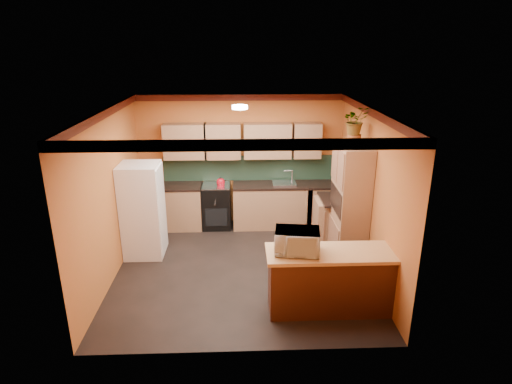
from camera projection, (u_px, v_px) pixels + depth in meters
room_shell at (242, 145)px, 6.93m from camera, size 4.24×4.24×2.72m
base_cabinets_back at (247, 206)px, 8.91m from camera, size 3.65×0.60×0.88m
countertop_back at (247, 185)px, 8.76m from camera, size 3.65×0.62×0.04m
stove at (217, 206)px, 8.88m from camera, size 0.58×0.58×0.91m
kettle at (221, 182)px, 8.66m from camera, size 0.22×0.22×0.18m
sink at (284, 183)px, 8.77m from camera, size 0.48×0.40×0.03m
base_cabinets_right at (336, 222)px, 8.13m from camera, size 0.60×0.80×0.88m
countertop_right at (337, 199)px, 7.98m from camera, size 0.62×0.80×0.04m
fridge at (143, 210)px, 7.58m from camera, size 0.68×0.66×1.70m
pantry at (350, 205)px, 7.27m from camera, size 0.48×0.90×2.10m
fern_pot at (354, 139)px, 6.95m from camera, size 0.22×0.22×0.16m
fern at (355, 120)px, 6.85m from camera, size 0.47×0.43×0.45m
breakfast_bar at (332, 282)px, 6.08m from camera, size 1.80×0.55×0.88m
bar_top at (334, 253)px, 5.93m from camera, size 1.90×0.65×0.05m
microwave at (297, 241)px, 5.85m from camera, size 0.65×0.48×0.33m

